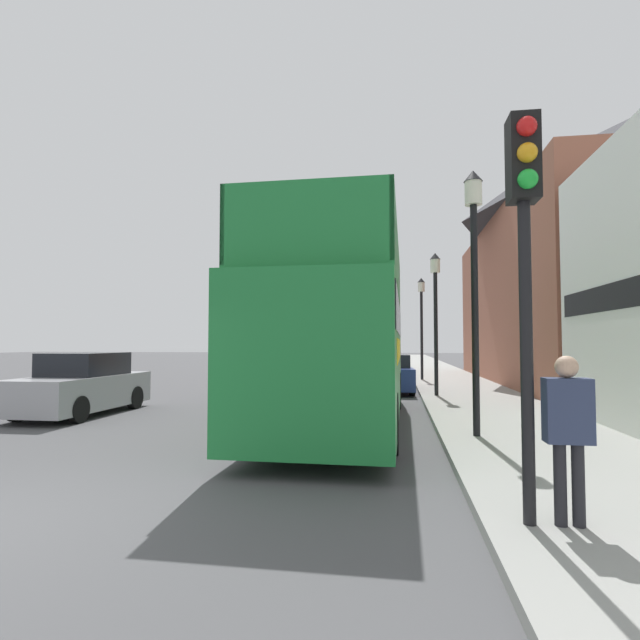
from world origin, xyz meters
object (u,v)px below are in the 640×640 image
object	(u,v)px
tour_bus	(343,342)
lamp_post_second	(435,297)
pedestrian_nearest	(568,423)
parked_car_far_side	(82,386)
parked_car_ahead_of_bus	(388,374)
lamp_post_nearest	(474,253)
lamp_post_third	(421,309)
traffic_signal	(525,223)

from	to	relation	value
tour_bus	lamp_post_second	world-z (taller)	lamp_post_second
tour_bus	pedestrian_nearest	size ratio (longest dim) A/B	6.04
parked_car_far_side	lamp_post_second	distance (m)	11.00
parked_car_ahead_of_bus	lamp_post_nearest	xyz separation A→B (m)	(1.80, -9.57, 2.89)
parked_car_ahead_of_bus	lamp_post_nearest	distance (m)	10.16
parked_car_far_side	lamp_post_third	size ratio (longest dim) A/B	0.87
traffic_signal	lamp_post_third	bearing A→B (deg)	90.10
parked_car_ahead_of_bus	parked_car_far_side	distance (m)	10.65
lamp_post_third	lamp_post_nearest	bearing A→B (deg)	-88.98
parked_car_far_side	lamp_post_second	size ratio (longest dim) A/B	0.89
parked_car_ahead_of_bus	pedestrian_nearest	distance (m)	14.32
tour_bus	lamp_post_second	size ratio (longest dim) A/B	2.04
tour_bus	parked_car_ahead_of_bus	distance (m)	7.93
lamp_post_second	lamp_post_third	size ratio (longest dim) A/B	0.98
parked_car_ahead_of_bus	lamp_post_second	xyz separation A→B (m)	(1.64, -2.31, 2.73)
parked_car_ahead_of_bus	lamp_post_nearest	size ratio (longest dim) A/B	0.83
traffic_signal	parked_car_far_side	bearing A→B (deg)	143.38
tour_bus	pedestrian_nearest	world-z (taller)	tour_bus
lamp_post_nearest	tour_bus	bearing A→B (deg)	146.42
parked_car_far_side	lamp_post_nearest	size ratio (longest dim) A/B	0.84
parked_car_ahead_of_bus	traffic_signal	xyz separation A→B (m)	(1.58, -14.22, 2.36)
lamp_post_second	pedestrian_nearest	bearing A→B (deg)	-88.56
parked_car_ahead_of_bus	traffic_signal	bearing A→B (deg)	-86.63
parked_car_ahead_of_bus	lamp_post_second	bearing A→B (deg)	-57.50
tour_bus	lamp_post_nearest	size ratio (longest dim) A/B	1.93
tour_bus	traffic_signal	xyz separation A→B (m)	(2.45, -6.42, 1.16)
lamp_post_second	lamp_post_third	bearing A→B (deg)	90.78
lamp_post_nearest	lamp_post_third	bearing A→B (deg)	91.02
traffic_signal	pedestrian_nearest	bearing A→B (deg)	5.46
traffic_signal	tour_bus	bearing A→B (deg)	110.90
parked_car_far_side	lamp_post_third	xyz separation A→B (m)	(9.36, 12.20, 2.73)
tour_bus	pedestrian_nearest	distance (m)	7.02
tour_bus	lamp_post_nearest	xyz separation A→B (m)	(2.68, -1.78, 1.70)
tour_bus	lamp_post_third	xyz separation A→B (m)	(2.42, 12.76, 1.59)
lamp_post_third	parked_car_ahead_of_bus	bearing A→B (deg)	-107.27
lamp_post_third	tour_bus	bearing A→B (deg)	-100.74
parked_car_far_side	pedestrian_nearest	bearing A→B (deg)	143.90
lamp_post_nearest	lamp_post_third	size ratio (longest dim) A/B	1.03
lamp_post_nearest	lamp_post_third	distance (m)	14.54
traffic_signal	lamp_post_second	bearing A→B (deg)	89.68
parked_car_far_side	lamp_post_third	world-z (taller)	lamp_post_third
tour_bus	parked_car_ahead_of_bus	world-z (taller)	tour_bus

